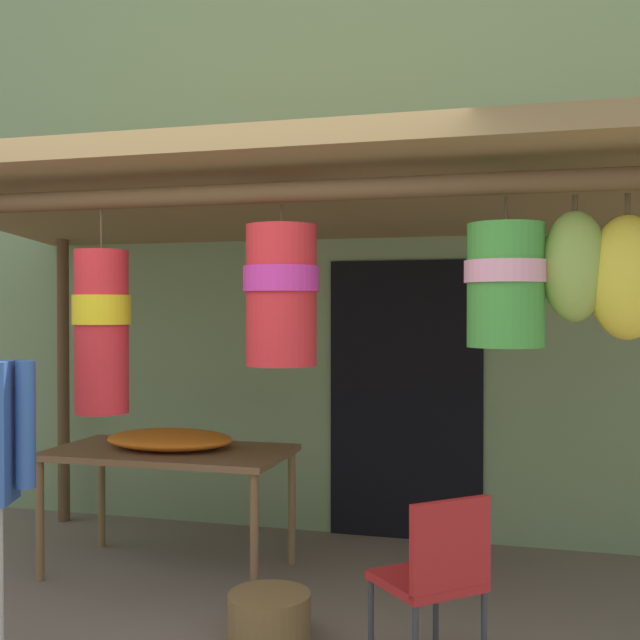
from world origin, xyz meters
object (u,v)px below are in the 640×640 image
folding_chair (436,572)px  wicker_basket_by_table (269,619)px  flower_heap_on_table (172,439)px  display_table (170,460)px

folding_chair → wicker_basket_by_table: folding_chair is taller
flower_heap_on_table → folding_chair: 2.12m
flower_heap_on_table → folding_chair: bearing=-31.2°
flower_heap_on_table → display_table: bearing=-119.6°
folding_chair → wicker_basket_by_table: 0.95m
display_table → flower_heap_on_table: 0.13m
display_table → wicker_basket_by_table: (0.95, -0.86, -0.57)m
folding_chair → display_table: bearing=149.2°
display_table → folding_chair: 2.10m
display_table → folding_chair: size_ratio=1.76×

